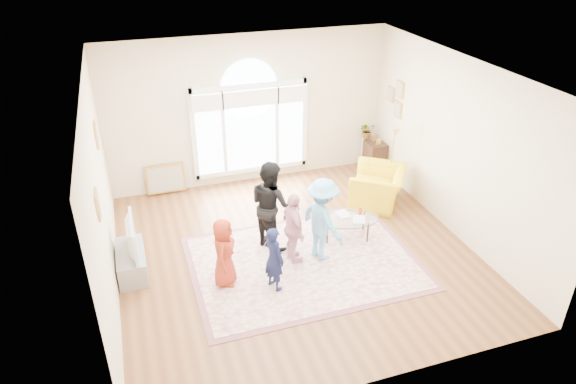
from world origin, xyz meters
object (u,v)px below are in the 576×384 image
object	(u,v)px
tv_console	(132,262)
television	(128,237)
area_rug	(304,262)
armchair	(378,187)
coffee_table	(346,218)

from	to	relation	value
tv_console	television	distance (m)	0.49
area_rug	television	bearing A→B (deg)	166.81
tv_console	television	bearing A→B (deg)	-0.00
armchair	television	bearing A→B (deg)	-45.00
area_rug	television	distance (m)	2.93
tv_console	armchair	xyz separation A→B (m)	(4.90, 0.82, 0.16)
area_rug	tv_console	size ratio (longest dim) A/B	3.60
television	coffee_table	distance (m)	3.79
tv_console	armchair	world-z (taller)	armchair
tv_console	coffee_table	xyz separation A→B (m)	(3.78, -0.14, 0.19)
television	tv_console	bearing A→B (deg)	180.00
tv_console	coffee_table	distance (m)	3.79
area_rug	coffee_table	distance (m)	1.19
coffee_table	armchair	bearing A→B (deg)	56.27
television	armchair	xyz separation A→B (m)	(4.89, 0.82, -0.33)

